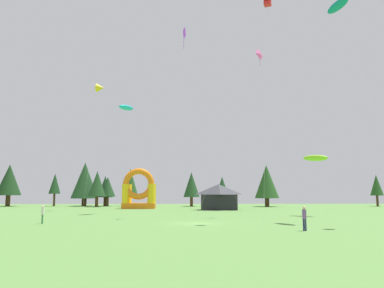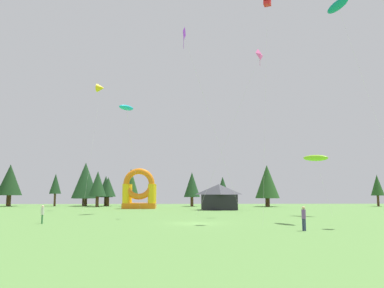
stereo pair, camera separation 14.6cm
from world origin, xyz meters
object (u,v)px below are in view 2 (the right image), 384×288
(kite_purple_diamond, at_px, (183,35))
(kite_lime_parafoil, at_px, (316,158))
(inflatable_yellow_castle, at_px, (139,194))
(festival_tent, at_px, (219,197))
(person_far_side, at_px, (42,213))
(kite_red_box, at_px, (267,3))
(kite_teal_parafoil, at_px, (338,6))
(kite_yellow_delta, at_px, (101,88))
(person_near_camera, at_px, (304,216))
(kite_pink_diamond, at_px, (260,56))
(kite_cyan_parafoil, at_px, (126,108))

(kite_purple_diamond, height_order, kite_lime_parafoil, kite_purple_diamond)
(kite_lime_parafoil, xyz_separation_m, inflatable_yellow_castle, (-24.31, 22.13, -4.53))
(festival_tent, bearing_deg, person_far_side, -125.62)
(kite_red_box, bearing_deg, kite_teal_parafoil, 7.14)
(kite_yellow_delta, distance_m, person_near_camera, 45.84)
(kite_red_box, bearing_deg, person_near_camera, -86.89)
(kite_yellow_delta, height_order, kite_teal_parafoil, kite_teal_parafoil)
(kite_yellow_delta, xyz_separation_m, festival_tent, (20.10, -0.20, -18.45))
(kite_red_box, relative_size, kite_lime_parafoil, 2.94)
(kite_purple_diamond, bearing_deg, festival_tent, 71.32)
(kite_red_box, xyz_separation_m, kite_lime_parafoil, (8.21, 10.41, -15.15))
(kite_purple_diamond, distance_m, kite_red_box, 11.88)
(kite_yellow_delta, bearing_deg, inflatable_yellow_castle, 41.98)
(kite_lime_parafoil, bearing_deg, kite_pink_diamond, -169.00)
(kite_pink_diamond, height_order, person_near_camera, kite_pink_diamond)
(kite_purple_diamond, height_order, person_near_camera, kite_purple_diamond)
(kite_red_box, height_order, kite_lime_parafoil, kite_red_box)
(kite_pink_diamond, distance_m, kite_red_box, 9.39)
(inflatable_yellow_castle, bearing_deg, kite_lime_parafoil, -42.31)
(kite_red_box, distance_m, inflatable_yellow_castle, 41.30)
(kite_teal_parafoil, relative_size, person_far_side, 13.70)
(person_near_camera, relative_size, inflatable_yellow_castle, 0.26)
(person_far_side, bearing_deg, kite_pink_diamond, -76.81)
(kite_pink_diamond, height_order, kite_lime_parafoil, kite_pink_diamond)
(kite_yellow_delta, relative_size, kite_lime_parafoil, 2.75)
(kite_lime_parafoil, bearing_deg, inflatable_yellow_castle, 137.69)
(kite_pink_diamond, relative_size, person_far_side, 12.18)
(kite_yellow_delta, distance_m, festival_tent, 27.29)
(kite_purple_diamond, bearing_deg, kite_teal_parafoil, -23.91)
(kite_teal_parafoil, bearing_deg, kite_cyan_parafoil, 148.57)
(person_near_camera, bearing_deg, kite_purple_diamond, -4.62)
(kite_yellow_delta, distance_m, person_far_side, 33.55)
(kite_purple_diamond, bearing_deg, person_far_side, -146.68)
(kite_lime_parafoil, distance_m, festival_tent, 20.01)
(kite_purple_diamond, xyz_separation_m, kite_cyan_parafoil, (-7.89, 7.57, -7.57))
(kite_lime_parafoil, relative_size, inflatable_yellow_castle, 1.08)
(kite_purple_diamond, relative_size, festival_tent, 4.04)
(kite_pink_diamond, distance_m, inflatable_yellow_castle, 33.94)
(kite_yellow_delta, bearing_deg, kite_red_box, -50.12)
(person_near_camera, bearing_deg, kite_yellow_delta, -0.43)
(person_far_side, bearing_deg, kite_teal_parafoil, -96.56)
(kite_teal_parafoil, bearing_deg, inflatable_yellow_castle, 127.18)
(kite_teal_parafoil, relative_size, festival_tent, 4.10)
(kite_cyan_parafoil, distance_m, festival_tent, 21.78)
(kite_yellow_delta, height_order, person_far_side, kite_yellow_delta)
(kite_red_box, relative_size, person_near_camera, 12.42)
(kite_red_box, height_order, festival_tent, kite_red_box)
(kite_red_box, bearing_deg, person_far_side, -178.92)
(kite_purple_diamond, xyz_separation_m, kite_pink_diamond, (9.69, 0.79, -2.22))
(kite_purple_diamond, relative_size, person_near_camera, 12.52)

